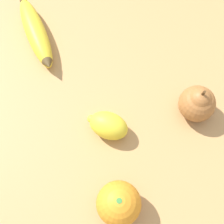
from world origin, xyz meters
TOP-DOWN VIEW (x-y plane):
  - ground_plane at (0.00, 0.00)m, footprint 3.00×3.00m
  - banana at (-0.05, 0.17)m, footprint 0.14×0.20m
  - orange at (-0.25, -0.19)m, footprint 0.08×0.08m
  - pear at (-0.00, -0.21)m, footprint 0.07×0.07m
  - lemon at (-0.14, -0.09)m, footprint 0.07×0.09m

SIDE VIEW (x-z plane):
  - ground_plane at x=0.00m, z-range 0.00..0.00m
  - banana at x=-0.05m, z-range 0.00..0.04m
  - lemon at x=-0.14m, z-range 0.00..0.05m
  - orange at x=-0.25m, z-range 0.00..0.08m
  - pear at x=0.00m, z-range -0.01..0.09m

